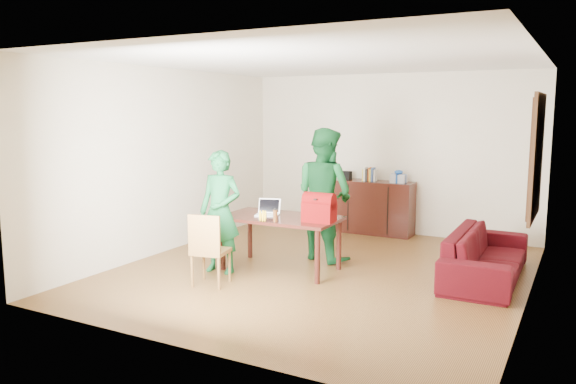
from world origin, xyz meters
The scene contains 10 objects.
room centered at (0.01, 0.13, 1.31)m, with size 5.20×5.70×2.90m.
table centered at (-0.50, -0.17, 0.63)m, with size 1.54×0.89×0.71m.
chair centered at (-0.94, -1.14, 0.26)m, with size 0.47×0.45×0.88m.
person_near centered at (-1.15, -0.62, 0.79)m, with size 0.58×0.38×1.59m, color #15612F.
person_far centered at (-0.24, 0.61, 0.93)m, with size 0.90×0.70×1.85m, color #125123.
laptop centered at (-0.70, -0.19, 0.76)m, with size 0.34×0.28×0.21m.
bananas centered at (-0.55, -0.56, 0.74)m, with size 0.14×0.09×0.05m, color gold, non-canonical shape.
bottle centered at (-0.41, -0.49, 0.80)m, with size 0.05×0.05×0.16m, color #572F13.
red_bag centered at (0.09, -0.26, 0.86)m, with size 0.39×0.23×0.29m, color #750708.
sofa centered at (1.95, 0.68, 0.30)m, with size 2.06×0.80×0.60m, color #3E080E.
Camera 1 is at (2.97, -6.48, 2.10)m, focal length 35.00 mm.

